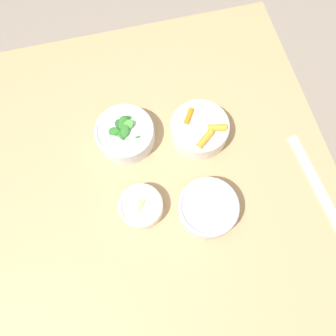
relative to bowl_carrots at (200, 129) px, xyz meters
name	(u,v)px	position (x,y,z in m)	size (l,w,h in m)	color
ground_plane	(170,240)	(0.19, -0.13, -0.80)	(10.00, 10.00, 0.00)	gray
dining_table	(172,213)	(0.19, -0.13, -0.14)	(1.29, 0.99, 0.76)	tan
bowl_carrots	(200,129)	(0.00, 0.00, 0.00)	(0.17, 0.17, 0.07)	silver
bowl_greens	(125,134)	(-0.04, -0.22, 0.00)	(0.17, 0.17, 0.08)	silver
bowl_beans_hotdog	(208,209)	(0.23, -0.04, -0.01)	(0.16, 0.16, 0.06)	silver
bowl_cookies	(141,206)	(0.18, -0.22, -0.01)	(0.12, 0.12, 0.05)	silver
ruler	(315,182)	(0.23, 0.29, -0.03)	(0.30, 0.06, 0.00)	silver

